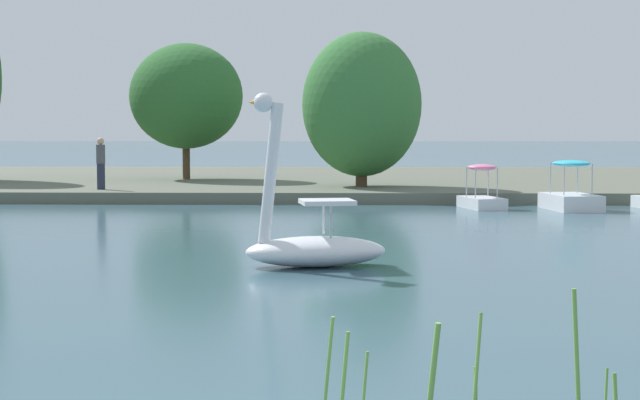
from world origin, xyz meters
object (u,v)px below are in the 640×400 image
Objects in this scene: swan_boat at (312,241)px; tree_willow_overhanging at (362,105)px; pedal_boat_pink at (482,195)px; person_on_path at (101,162)px; tree_sapling_by_fence at (186,96)px; pedal_boat_cyan at (571,195)px.

tree_willow_overhanging is at bearing 86.62° from swan_boat.
person_on_path is at bearing 165.40° from pedal_boat_pink.
person_on_path is (-8.04, 16.88, 0.91)m from swan_boat.
tree_willow_overhanging is at bearing -36.80° from tree_sapling_by_fence.
tree_willow_overhanging is 9.68m from person_on_path.
swan_boat reaches higher than pedal_boat_cyan.
tree_sapling_by_fence is at bearing 139.64° from pedal_boat_cyan.
tree_sapling_by_fence is 1.24× the size of tree_willow_overhanging.
pedal_boat_pink is at bearing 70.38° from swan_boat.
pedal_boat_pink is 2.70m from pedal_boat_cyan.
tree_sapling_by_fence is at bearing 104.37° from swan_boat.
pedal_boat_cyan is at bearing 60.15° from swan_boat.
swan_boat is 25.82m from tree_sapling_by_fence.
pedal_boat_pink is at bearing -14.60° from person_on_path.
tree_willow_overhanging is at bearing 123.12° from pedal_boat_pink.
pedal_boat_pink is 0.30× the size of tree_sapling_by_fence.
swan_boat is at bearing -119.85° from pedal_boat_cyan.
person_on_path is at bearing 166.07° from pedal_boat_cyan.
swan_boat reaches higher than pedal_boat_pink.
swan_boat is 1.45× the size of pedal_boat_pink.
swan_boat is 19.44m from tree_willow_overhanging.
tree_willow_overhanging reaches higher than person_on_path.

